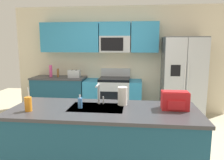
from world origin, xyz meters
name	(u,v)px	position (x,y,z in m)	size (l,w,h in m)	color
ground_plane	(107,150)	(0.00, 0.00, 0.00)	(9.00, 9.00, 0.00)	beige
kitchen_wall_unit	(112,53)	(-0.14, 2.08, 1.47)	(5.20, 0.43, 2.60)	beige
back_counter	(60,95)	(-1.42, 1.80, 0.45)	(1.28, 0.63, 0.90)	navy
range_oven	(113,97)	(-0.09, 1.80, 0.44)	(1.36, 0.61, 1.10)	#B7BABF
refrigerator	(182,78)	(1.49, 1.73, 0.93)	(0.90, 0.76, 1.85)	#4C4F54
island_counter	(104,142)	(0.06, -0.67, 0.45)	(2.34, 0.92, 0.90)	navy
toaster	(74,74)	(-1.02, 1.75, 0.99)	(0.28, 0.16, 0.18)	#B7BABF
pepper_mill	(58,73)	(-1.45, 1.80, 1.00)	(0.05, 0.05, 0.20)	brown
bottle_pink	(51,71)	(-1.63, 1.81, 1.04)	(0.07, 0.07, 0.29)	#EA4C93
sink_faucet	(99,92)	(-0.03, -0.48, 1.07)	(0.08, 0.21, 0.28)	#B7BABF
drink_cup_orange	(28,104)	(-0.82, -0.87, 0.99)	(0.08, 0.08, 0.29)	orange
soap_dispenser	(80,103)	(-0.24, -0.67, 0.97)	(0.06, 0.06, 0.17)	#4C8CD8
paper_towel_roll	(123,96)	(0.28, -0.47, 1.02)	(0.12, 0.12, 0.24)	white
backpack	(175,100)	(0.93, -0.59, 1.02)	(0.32, 0.22, 0.23)	red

